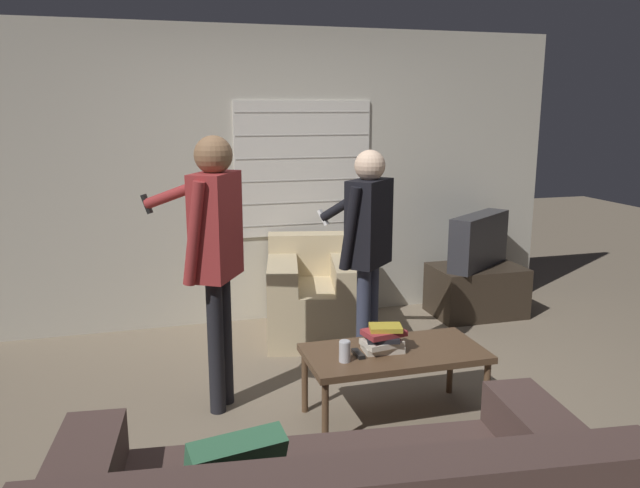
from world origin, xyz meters
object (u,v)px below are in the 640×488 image
object	(u,v)px
coffee_table	(394,357)
tv	(479,241)
person_left_standing	(214,240)
soda_can	(345,351)
armchair_beige	(315,296)
person_right_standing	(367,236)
book_stack	(383,339)
spare_remote	(358,354)

from	to	relation	value
coffee_table	tv	size ratio (longest dim) A/B	1.39
person_left_standing	soda_can	distance (m)	1.03
person_left_standing	armchair_beige	bearing A→B (deg)	-10.11
tv	person_left_standing	xyz separation A→B (m)	(-2.50, -1.20, 0.39)
armchair_beige	person_right_standing	distance (m)	1.07
person_left_standing	book_stack	bearing A→B (deg)	-85.14
tv	soda_can	size ratio (longest dim) A/B	6.17
armchair_beige	coffee_table	xyz separation A→B (m)	(0.08, -1.54, 0.06)
tv	person_right_standing	world-z (taller)	person_right_standing
person_left_standing	soda_can	bearing A→B (deg)	-98.07
coffee_table	person_left_standing	size ratio (longest dim) A/B	0.63
person_left_standing	soda_can	size ratio (longest dim) A/B	13.65
soda_can	coffee_table	bearing A→B (deg)	12.96
tv	book_stack	xyz separation A→B (m)	(-1.56, -1.64, -0.17)
tv	person_left_standing	size ratio (longest dim) A/B	0.45
coffee_table	book_stack	distance (m)	0.14
person_right_standing	spare_remote	distance (m)	0.96
coffee_table	soda_can	xyz separation A→B (m)	(-0.34, -0.08, 0.10)
person_right_standing	soda_can	distance (m)	1.02
coffee_table	soda_can	bearing A→B (deg)	-167.04
book_stack	soda_can	world-z (taller)	book_stack
coffee_table	tv	world-z (taller)	tv
person_right_standing	spare_remote	xyz separation A→B (m)	(-0.31, -0.73, -0.55)
book_stack	person_left_standing	bearing A→B (deg)	154.76
tv	person_right_standing	xyz separation A→B (m)	(-1.42, -0.93, 0.31)
coffee_table	spare_remote	bearing A→B (deg)	-175.46
armchair_beige	book_stack	size ratio (longest dim) A/B	3.78
coffee_table	spare_remote	xyz separation A→B (m)	(-0.24, -0.02, 0.05)
spare_remote	book_stack	bearing A→B (deg)	5.20
tv	person_right_standing	size ratio (longest dim) A/B	0.49
person_left_standing	spare_remote	xyz separation A→B (m)	(0.77, -0.46, -0.64)
person_right_standing	spare_remote	world-z (taller)	person_right_standing
person_right_standing	coffee_table	bearing A→B (deg)	-140.03
armchair_beige	book_stack	bearing A→B (deg)	102.73
armchair_beige	person_right_standing	bearing A→B (deg)	113.11
coffee_table	tv	distance (m)	2.24
armchair_beige	soda_can	size ratio (longest dim) A/B	8.06
tv	soda_can	xyz separation A→B (m)	(-1.83, -1.72, -0.19)
coffee_table	person_left_standing	bearing A→B (deg)	156.20
coffee_table	person_left_standing	xyz separation A→B (m)	(-1.01, 0.44, 0.69)
person_left_standing	person_right_standing	size ratio (longest dim) A/B	1.07
soda_can	spare_remote	distance (m)	0.13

